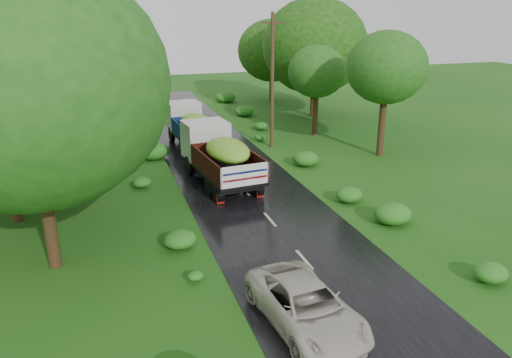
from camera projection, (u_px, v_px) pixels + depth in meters
name	position (u px, v px, depth m)	size (l,w,h in m)	color
ground	(354.00, 318.00, 15.65)	(120.00, 120.00, 0.00)	#144C10
road	(295.00, 248.00, 20.14)	(6.50, 80.00, 0.02)	black
road_lines	(286.00, 238.00, 21.04)	(0.12, 69.60, 0.00)	#BFB78C
truck_near	(218.00, 153.00, 27.21)	(3.20, 7.30, 2.98)	black
truck_far	(191.00, 124.00, 34.42)	(2.72, 6.65, 2.74)	black
car	(306.00, 306.00, 15.07)	(2.26, 4.90, 1.36)	beige
utility_pole	(272.00, 80.00, 33.14)	(1.46, 0.75, 8.91)	#382616
trees_left	(33.00, 53.00, 28.54)	(6.87, 34.10, 9.26)	black
trees_right	(310.00, 54.00, 41.46)	(6.16, 24.33, 7.94)	black
shrubs	(235.00, 173.00, 28.12)	(11.90, 44.00, 0.70)	#196217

